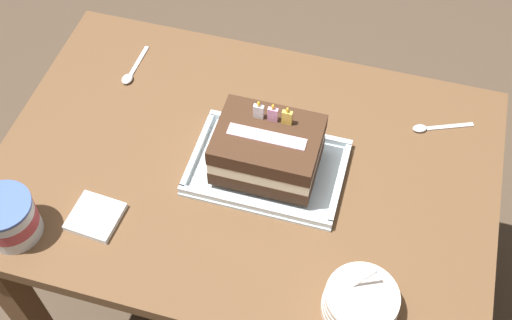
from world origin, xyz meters
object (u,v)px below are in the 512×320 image
Objects in this scene: birthday_cake at (268,148)px; serving_spoon_by_bowls at (130,75)px; bowl_stack at (360,303)px; ice_cream_tub at (9,218)px; napkin_pile at (95,217)px; serving_spoon_near_tray at (429,128)px; foil_tray at (267,168)px.

serving_spoon_by_bowls is (-0.40, 0.18, -0.07)m from birthday_cake.
bowl_stack is 1.22× the size of ice_cream_tub.
birthday_cake reaches higher than napkin_pile.
serving_spoon_by_bowls is (-0.72, -0.03, 0.00)m from serving_spoon_near_tray.
foil_tray is 2.32× the size of bowl_stack.
birthday_cake reaches higher than serving_spoon_near_tray.
foil_tray is 0.07m from birthday_cake.
napkin_pile reaches higher than serving_spoon_near_tray.
birthday_cake is at bearing 32.19° from ice_cream_tub.
bowl_stack is 0.71m from ice_cream_tub.
ice_cream_tub is 0.17m from napkin_pile.
serving_spoon_by_bowls is 0.40m from napkin_pile.
napkin_pile is (-0.31, -0.22, -0.00)m from foil_tray.
napkin_pile is (0.15, 0.07, -0.04)m from ice_cream_tub.
birthday_cake reaches higher than bowl_stack.
foil_tray is 0.44m from serving_spoon_by_bowls.
ice_cream_tub is (-0.46, -0.29, -0.03)m from birthday_cake.
serving_spoon_by_bowls is (0.06, 0.47, -0.05)m from ice_cream_tub.
napkin_pile is (-0.31, -0.22, -0.07)m from birthday_cake.
bowl_stack reaches higher than serving_spoon_by_bowls.
bowl_stack is at bearing -47.02° from foil_tray.
bowl_stack is at bearing -98.84° from serving_spoon_near_tray.
bowl_stack reaches higher than napkin_pile.
birthday_cake reaches higher than ice_cream_tub.
serving_spoon_near_tray is 1.30× the size of napkin_pile.
napkin_pile is at bearing -145.32° from birthday_cake.
foil_tray is 1.53× the size of birthday_cake.
ice_cream_tub is 0.47m from serving_spoon_by_bowls.
ice_cream_tub reaches higher than serving_spoon_near_tray.
napkin_pile is at bearing -77.82° from serving_spoon_by_bowls.
serving_spoon_near_tray is at bearing 2.47° from serving_spoon_by_bowls.
serving_spoon_near_tray is (0.33, 0.21, -0.07)m from birthday_cake.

